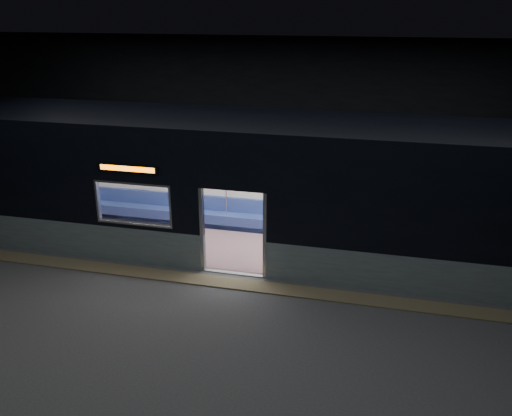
% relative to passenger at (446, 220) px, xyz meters
% --- Properties ---
extents(station_floor, '(24.00, 14.00, 0.01)m').
position_rel_passenger_xyz_m(station_floor, '(-4.80, -3.55, -0.83)').
color(station_floor, '#47494C').
rests_on(station_floor, ground).
extents(station_envelope, '(24.00, 14.00, 5.00)m').
position_rel_passenger_xyz_m(station_envelope, '(-4.80, -3.55, 2.84)').
color(station_envelope, black).
rests_on(station_envelope, station_floor).
extents(tactile_strip, '(22.80, 0.50, 0.03)m').
position_rel_passenger_xyz_m(tactile_strip, '(-4.80, -3.00, -0.81)').
color(tactile_strip, '#8C7F59').
rests_on(tactile_strip, station_floor).
extents(metro_car, '(18.00, 3.04, 3.35)m').
position_rel_passenger_xyz_m(metro_car, '(-4.80, -1.00, 1.02)').
color(metro_car, '#90A5AC').
rests_on(metro_car, station_floor).
extents(passenger, '(0.43, 0.74, 1.43)m').
position_rel_passenger_xyz_m(passenger, '(0.00, 0.00, 0.00)').
color(passenger, black).
rests_on(passenger, metro_car).
extents(handbag, '(0.39, 0.36, 0.15)m').
position_rel_passenger_xyz_m(handbag, '(0.01, -0.24, -0.13)').
color(handbag, black).
rests_on(handbag, passenger).
extents(transit_map, '(0.91, 0.03, 0.59)m').
position_rel_passenger_xyz_m(transit_map, '(-0.20, 0.31, 0.62)').
color(transit_map, white).
rests_on(transit_map, metro_car).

